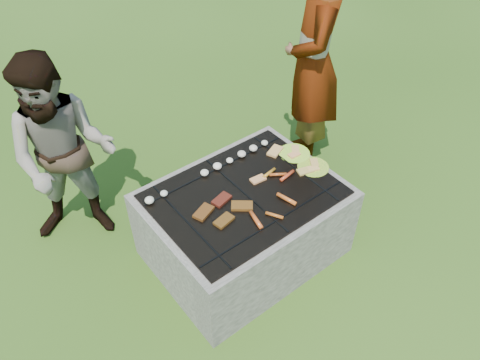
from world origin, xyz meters
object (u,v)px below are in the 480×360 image
object	(u,v)px
plate_far	(294,153)
bystander	(65,156)
fire_pit	(244,226)
plate_near	(313,167)
cook	(314,63)

from	to	relation	value
plate_far	bystander	world-z (taller)	bystander
fire_pit	plate_far	distance (m)	0.66
fire_pit	plate_near	size ratio (longest dim) A/B	4.58
cook	plate_far	bearing A→B (deg)	-10.05
fire_pit	bystander	world-z (taller)	bystander
plate_near	bystander	size ratio (longest dim) A/B	0.19
fire_pit	bystander	xyz separation A→B (m)	(-0.84, 0.95, 0.47)
bystander	plate_far	bearing A→B (deg)	1.30
bystander	fire_pit	bearing A→B (deg)	-16.21
fire_pit	bystander	bearing A→B (deg)	131.59
plate_near	bystander	bearing A→B (deg)	143.49
plate_near	cook	size ratio (longest dim) A/B	0.14
fire_pit	plate_far	xyz separation A→B (m)	(0.56, 0.11, 0.33)
plate_far	plate_near	distance (m)	0.20
plate_far	bystander	distance (m)	1.64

